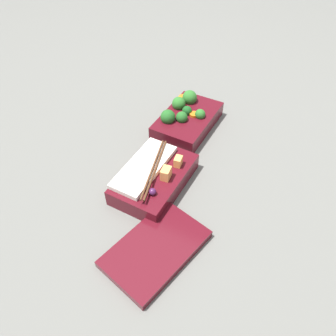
# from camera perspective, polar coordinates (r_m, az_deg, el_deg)

# --- Properties ---
(ground_plane) EXTENTS (3.00, 3.00, 0.00)m
(ground_plane) POSITION_cam_1_polar(r_m,az_deg,el_deg) (0.88, 1.12, 2.49)
(ground_plane) COLOR slate
(bento_tray_vegetable) EXTENTS (0.21, 0.14, 0.08)m
(bento_tray_vegetable) POSITION_cam_1_polar(r_m,az_deg,el_deg) (0.95, 3.25, 8.64)
(bento_tray_vegetable) COLOR #510F19
(bento_tray_vegetable) RESTS_ON ground_plane
(bento_tray_rice) EXTENTS (0.21, 0.13, 0.07)m
(bento_tray_rice) POSITION_cam_1_polar(r_m,az_deg,el_deg) (0.78, -2.52, -1.60)
(bento_tray_rice) COLOR #510F19
(bento_tray_rice) RESTS_ON ground_plane
(bento_lid) EXTENTS (0.23, 0.17, 0.02)m
(bento_lid) POSITION_cam_1_polar(r_m,az_deg,el_deg) (0.68, -2.13, -13.86)
(bento_lid) COLOR #510F19
(bento_lid) RESTS_ON ground_plane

